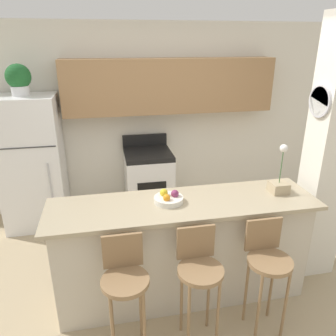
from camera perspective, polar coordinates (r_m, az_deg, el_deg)
ground_plane at (r=3.43m, az=2.50°, el=-20.90°), size 14.00×14.00×0.00m
wall_back at (r=4.57m, az=-1.86°, el=10.83°), size 5.60×0.38×2.55m
pillar_right at (r=3.50m, az=26.14°, el=2.02°), size 0.38×0.32×2.55m
counter_bar at (r=3.12m, az=2.65°, el=-14.05°), size 2.36×0.64×0.99m
refrigerator at (r=4.49m, az=-22.57°, el=0.71°), size 0.75×0.64×1.70m
stove_range at (r=4.57m, az=-3.41°, el=-2.51°), size 0.63×0.65×1.07m
bar_stool_left at (r=2.56m, az=-7.51°, el=-18.89°), size 0.35×0.35×0.98m
bar_stool_mid at (r=2.64m, az=5.43°, el=-17.39°), size 0.35×0.35×0.98m
bar_stool_right at (r=2.83m, az=16.90°, el=-15.33°), size 0.35×0.35×0.98m
potted_plant_on_fridge at (r=4.27m, az=-24.59°, el=13.95°), size 0.29×0.29×0.36m
orchid_vase at (r=3.17m, az=18.80°, el=-2.39°), size 0.16×0.16×0.46m
fruit_bowl at (r=2.85m, az=0.11°, el=-5.33°), size 0.26×0.26×0.11m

